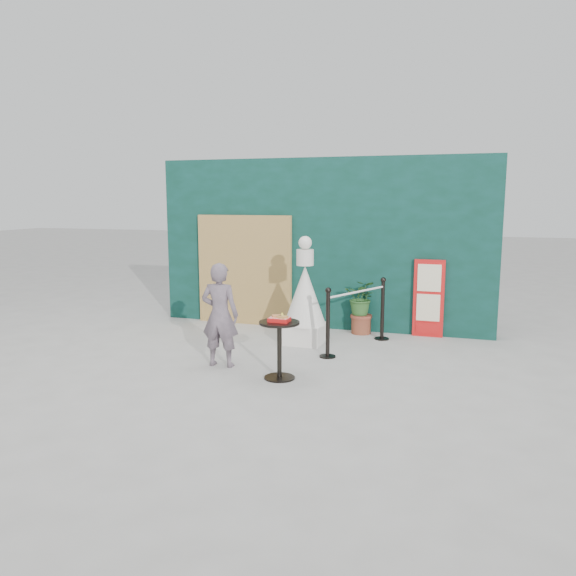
{
  "coord_description": "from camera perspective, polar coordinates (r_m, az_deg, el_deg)",
  "views": [
    {
      "loc": [
        2.49,
        -6.52,
        2.29
      ],
      "look_at": [
        0.0,
        1.2,
        1.0
      ],
      "focal_mm": 35.0,
      "sensor_mm": 36.0,
      "label": 1
    }
  ],
  "objects": [
    {
      "name": "planter",
      "position": [
        9.67,
        7.48,
        -1.46
      ],
      "size": [
        0.55,
        0.48,
        0.93
      ],
      "color": "brown",
      "rests_on": "ground"
    },
    {
      "name": "bamboo_fence",
      "position": [
        10.31,
        -4.45,
        1.83
      ],
      "size": [
        1.8,
        0.08,
        2.0
      ],
      "primitive_type": "cube",
      "color": "tan",
      "rests_on": "ground"
    },
    {
      "name": "cafe_table",
      "position": [
        7.2,
        -0.88,
        -5.39
      ],
      "size": [
        0.52,
        0.52,
        0.75
      ],
      "color": "black",
      "rests_on": "ground"
    },
    {
      "name": "stanchion_barrier",
      "position": [
        8.74,
        7.01,
        -2.89
      ],
      "size": [
        0.84,
        1.54,
        1.03
      ],
      "color": "black",
      "rests_on": "ground"
    },
    {
      "name": "food_basket",
      "position": [
        7.13,
        -0.87,
        -3.13
      ],
      "size": [
        0.26,
        0.19,
        0.11
      ],
      "color": "red",
      "rests_on": "cafe_table"
    },
    {
      "name": "woman",
      "position": [
        7.74,
        -6.93,
        -2.74
      ],
      "size": [
        0.55,
        0.38,
        1.44
      ],
      "primitive_type": "imported",
      "rotation": [
        0.0,
        0.0,
        3.21
      ],
      "color": "slate",
      "rests_on": "ground"
    },
    {
      "name": "statue",
      "position": [
        8.91,
        1.73,
        -1.24
      ],
      "size": [
        0.67,
        0.67,
        1.72
      ],
      "color": "silver",
      "rests_on": "ground"
    },
    {
      "name": "menu_board",
      "position": [
        9.63,
        14.1,
        -1.04
      ],
      "size": [
        0.5,
        0.07,
        1.3
      ],
      "color": "red",
      "rests_on": "ground"
    },
    {
      "name": "ground",
      "position": [
        7.35,
        -2.91,
        -9.14
      ],
      "size": [
        60.0,
        60.0,
        0.0
      ],
      "primitive_type": "plane",
      "color": "#ADAAA5",
      "rests_on": "ground"
    },
    {
      "name": "back_wall",
      "position": [
        10.02,
        3.43,
        4.5
      ],
      "size": [
        6.0,
        0.3,
        3.0
      ],
      "primitive_type": "cube",
      "color": "#0A2F24",
      "rests_on": "ground"
    }
  ]
}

